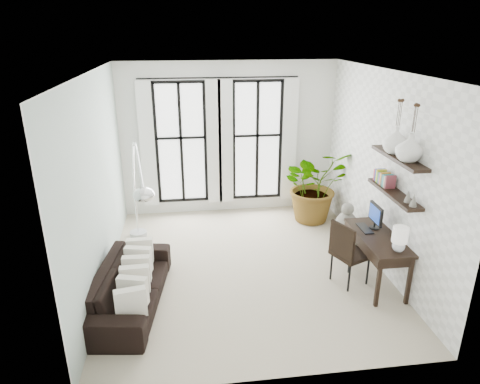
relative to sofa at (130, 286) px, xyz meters
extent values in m
plane|color=#B5A990|center=(1.80, 0.82, -0.31)|extent=(5.00, 5.00, 0.00)
plane|color=white|center=(1.80, 0.82, 2.89)|extent=(5.00, 5.00, 0.00)
plane|color=#B2C6BC|center=(-0.45, 0.82, 1.29)|extent=(0.00, 5.00, 5.00)
plane|color=white|center=(4.05, 0.82, 1.29)|extent=(0.00, 5.00, 5.00)
plane|color=white|center=(1.80, 3.32, 1.29)|extent=(4.50, 0.00, 4.50)
cube|color=white|center=(0.80, 3.29, 1.24)|extent=(1.00, 0.02, 2.50)
cube|color=white|center=(0.12, 3.19, 1.24)|extent=(0.30, 0.04, 2.60)
cube|color=white|center=(1.48, 3.19, 1.24)|extent=(0.30, 0.04, 2.60)
cube|color=white|center=(2.40, 3.29, 1.24)|extent=(1.00, 0.02, 2.50)
cube|color=white|center=(1.72, 3.19, 1.24)|extent=(0.30, 0.04, 2.60)
cube|color=white|center=(3.08, 3.19, 1.24)|extent=(0.30, 0.04, 2.60)
cylinder|color=black|center=(1.60, 3.20, 2.57)|extent=(3.20, 0.03, 0.03)
cube|color=black|center=(3.91, 0.11, 1.19)|extent=(0.25, 1.30, 0.05)
cube|color=black|center=(3.91, 0.11, 1.74)|extent=(0.25, 1.30, 0.05)
cube|color=#C5313D|center=(3.91, 0.66, 1.30)|extent=(0.16, 0.04, 0.18)
cube|color=#2E3FA4|center=(3.91, 0.61, 1.30)|extent=(0.16, 0.04, 0.18)
cube|color=yellow|center=(3.91, 0.57, 1.30)|extent=(0.16, 0.03, 0.18)
cube|color=green|center=(3.91, 0.52, 1.30)|extent=(0.16, 0.04, 0.18)
cube|color=#8450BC|center=(3.91, 0.48, 1.30)|extent=(0.16, 0.04, 0.18)
cube|color=gold|center=(3.91, 0.43, 1.30)|extent=(0.16, 0.04, 0.18)
cube|color=#4E4E4E|center=(3.91, 0.39, 1.30)|extent=(0.16, 0.04, 0.18)
cube|color=teal|center=(3.91, 0.34, 1.30)|extent=(0.16, 0.04, 0.18)
cube|color=tan|center=(3.91, 0.30, 1.30)|extent=(0.16, 0.03, 0.18)
cube|color=brown|center=(3.91, 0.25, 1.30)|extent=(0.16, 0.03, 0.18)
cone|color=gray|center=(3.91, -0.29, 1.30)|extent=(0.10, 0.10, 0.18)
cone|color=gray|center=(3.91, -0.44, 1.30)|extent=(0.10, 0.10, 0.18)
imported|color=black|center=(0.00, 0.00, 0.00)|extent=(1.12, 2.23, 0.63)
cube|color=white|center=(0.10, -0.70, 0.19)|extent=(0.40, 0.12, 0.40)
cube|color=white|center=(0.10, -0.42, 0.19)|extent=(0.40, 0.12, 0.40)
cube|color=white|center=(0.10, -0.14, 0.19)|extent=(0.40, 0.12, 0.40)
cube|color=white|center=(0.10, 0.14, 0.19)|extent=(0.40, 0.12, 0.40)
cube|color=white|center=(0.10, 0.42, 0.19)|extent=(0.40, 0.12, 0.40)
cube|color=white|center=(0.10, 0.70, 0.19)|extent=(0.40, 0.12, 0.40)
imported|color=#2D7228|center=(3.49, 2.55, 0.46)|extent=(1.59, 1.45, 1.55)
cube|color=black|center=(3.75, 0.11, 0.48)|extent=(0.58, 1.37, 0.04)
cube|color=black|center=(3.73, 0.11, 0.38)|extent=(0.53, 1.31, 0.13)
cube|color=black|center=(3.52, -0.53, 0.08)|extent=(0.05, 0.05, 0.76)
cube|color=black|center=(3.98, -0.53, 0.08)|extent=(0.05, 0.05, 0.76)
cube|color=black|center=(3.52, 0.74, 0.08)|extent=(0.05, 0.05, 0.76)
cube|color=black|center=(3.98, 0.74, 0.08)|extent=(0.05, 0.05, 0.76)
cube|color=black|center=(3.80, 0.37, 0.75)|extent=(0.04, 0.42, 0.30)
cube|color=navy|center=(3.78, 0.37, 0.75)|extent=(0.00, 0.36, 0.24)
cube|color=black|center=(3.64, 0.37, 0.51)|extent=(0.15, 0.40, 0.02)
sphere|color=silver|center=(3.80, -0.42, 0.59)|extent=(0.18, 0.18, 0.18)
cylinder|color=white|center=(3.80, -0.42, 0.78)|extent=(0.22, 0.22, 0.22)
cube|color=black|center=(3.37, 0.16, 0.18)|extent=(0.65, 0.65, 0.05)
cube|color=black|center=(3.16, 0.07, 0.46)|extent=(0.24, 0.47, 0.55)
cylinder|color=black|center=(3.17, -0.04, -0.08)|extent=(0.03, 0.03, 0.46)
cylinder|color=black|center=(3.56, -0.04, -0.08)|extent=(0.03, 0.03, 0.46)
cylinder|color=black|center=(3.17, 0.36, -0.08)|extent=(0.03, 0.03, 0.46)
cylinder|color=black|center=(3.56, 0.36, -0.08)|extent=(0.03, 0.03, 0.46)
cylinder|color=silver|center=(-0.10, 2.24, -0.27)|extent=(0.33, 0.33, 0.09)
cylinder|color=silver|center=(-0.10, 2.24, 0.19)|extent=(0.03, 0.03, 0.91)
ellipsoid|color=silver|center=(0.30, 0.05, 1.37)|extent=(0.29, 0.29, 0.19)
cylinder|color=gray|center=(3.76, 1.39, -0.24)|extent=(0.46, 0.46, 0.14)
ellipsoid|color=gray|center=(3.76, 1.39, 0.08)|extent=(0.41, 0.41, 0.51)
sphere|color=gray|center=(3.76, 1.39, 0.40)|extent=(0.23, 0.23, 0.23)
imported|color=white|center=(3.91, -0.14, 1.95)|extent=(0.37, 0.37, 0.38)
imported|color=white|center=(3.91, 0.26, 1.95)|extent=(0.37, 0.37, 0.38)
camera|label=1|loc=(0.89, -5.44, 3.46)|focal=32.00mm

